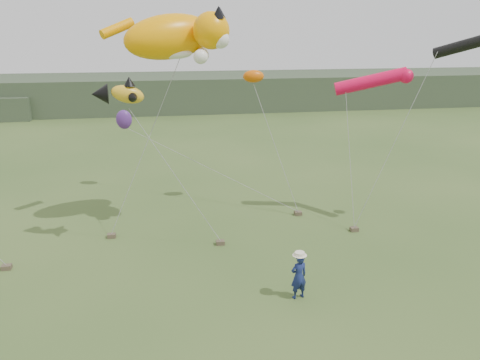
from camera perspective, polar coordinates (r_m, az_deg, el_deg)
name	(u,v)px	position (r m, az deg, el deg)	size (l,w,h in m)	color
ground	(270,299)	(17.66, 3.63, -14.27)	(120.00, 120.00, 0.00)	#385123
headland	(164,93)	(59.70, -9.23, 10.45)	(90.00, 13.00, 4.00)	#2D3D28
festival_attendant	(299,276)	(17.40, 7.17, -11.57)	(0.64, 0.42, 1.75)	navy
sandbag_anchors	(207,236)	(22.28, -4.10, -6.83)	(15.98, 4.03, 0.19)	brown
cat_kite	(179,36)	(21.92, -7.49, 17.00)	(5.73, 3.46, 2.54)	#FF9D00
fish_kite	(117,94)	(20.17, -14.71, 10.16)	(2.26, 1.49, 1.22)	gold
tube_kites	(407,69)	(23.97, 19.64, 12.61)	(6.62, 4.12, 3.12)	black
misc_kites	(173,103)	(26.95, -8.17, 9.26)	(8.05, 4.66, 3.68)	#D45807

